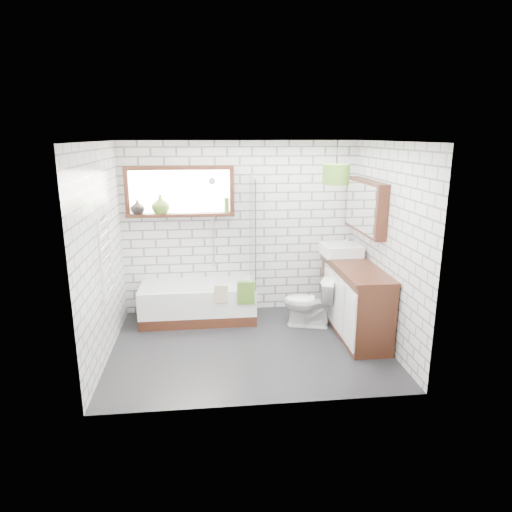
{
  "coord_description": "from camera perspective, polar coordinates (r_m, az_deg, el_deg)",
  "views": [
    {
      "loc": [
        -0.51,
        -5.23,
        2.57
      ],
      "look_at": [
        0.11,
        0.25,
        1.1
      ],
      "focal_mm": 32.0,
      "sensor_mm": 36.0,
      "label": 1
    }
  ],
  "objects": [
    {
      "name": "toilet",
      "position": [
        6.35,
        6.55,
        -5.8
      ],
      "size": [
        0.54,
        0.74,
        0.68
      ],
      "primitive_type": "imported",
      "rotation": [
        0.0,
        0.0,
        -1.84
      ],
      "color": "white",
      "rests_on": "floor"
    },
    {
      "name": "towel_green",
      "position": [
        6.2,
        -1.27,
        -4.62
      ],
      "size": [
        0.23,
        0.06,
        0.32
      ],
      "primitive_type": "cube",
      "color": "#477122",
      "rests_on": "bathtub"
    },
    {
      "name": "ceiling",
      "position": [
        5.26,
        -0.94,
        14.18
      ],
      "size": [
        3.4,
        2.6,
        0.01
      ],
      "primitive_type": "cube",
      "color": "white",
      "rests_on": "ground"
    },
    {
      "name": "wall_back",
      "position": [
        6.69,
        -1.97,
        3.49
      ],
      "size": [
        3.4,
        0.01,
        2.5
      ],
      "primitive_type": "cube",
      "color": "white",
      "rests_on": "ground"
    },
    {
      "name": "shower_screen",
      "position": [
        6.34,
        -0.43,
        3.07
      ],
      "size": [
        0.02,
        0.72,
        1.5
      ],
      "primitive_type": "cube",
      "color": "white",
      "rests_on": "bathtub"
    },
    {
      "name": "floor",
      "position": [
        5.85,
        -0.84,
        -11.22
      ],
      "size": [
        3.4,
        2.6,
        0.01
      ],
      "primitive_type": "cube",
      "color": "black",
      "rests_on": "ground"
    },
    {
      "name": "towel_radiator",
      "position": [
        5.53,
        -18.27,
        -0.22
      ],
      "size": [
        0.06,
        0.52,
        1.0
      ],
      "primitive_type": "cube",
      "color": "white",
      "rests_on": "wall_left"
    },
    {
      "name": "pendant",
      "position": [
        5.82,
        9.98,
        10.04
      ],
      "size": [
        0.33,
        0.33,
        0.25
      ],
      "primitive_type": "cylinder",
      "color": "#477122",
      "rests_on": "ceiling"
    },
    {
      "name": "mirror_cabinet",
      "position": [
        6.27,
        13.52,
        6.04
      ],
      "size": [
        0.16,
        1.2,
        0.7
      ],
      "primitive_type": "cube",
      "color": "#33170E",
      "rests_on": "wall_right"
    },
    {
      "name": "vanity",
      "position": [
        6.22,
        12.22,
        -5.21
      ],
      "size": [
        0.53,
        1.64,
        0.94
      ],
      "primitive_type": "cube",
      "color": "#33170E",
      "rests_on": "floor"
    },
    {
      "name": "wall_front",
      "position": [
        4.17,
        0.86,
        -3.54
      ],
      "size": [
        3.4,
        0.01,
        2.5
      ],
      "primitive_type": "cube",
      "color": "white",
      "rests_on": "ground"
    },
    {
      "name": "bottle",
      "position": [
        6.54,
        -3.7,
        6.19
      ],
      "size": [
        0.08,
        0.08,
        0.21
      ],
      "primitive_type": "cylinder",
      "rotation": [
        0.0,
        0.0,
        0.24
      ],
      "color": "#4D7624",
      "rests_on": "window"
    },
    {
      "name": "tap",
      "position": [
        6.53,
        11.96,
        1.32
      ],
      "size": [
        0.04,
        0.04,
        0.17
      ],
      "primitive_type": "cylinder",
      "rotation": [
        0.0,
        0.0,
        0.24
      ],
      "color": "silver",
      "rests_on": "vanity"
    },
    {
      "name": "bathtub",
      "position": [
        6.59,
        -7.25,
        -5.74
      ],
      "size": [
        1.61,
        0.71,
        0.52
      ],
      "primitive_type": "cube",
      "color": "white",
      "rests_on": "floor"
    },
    {
      "name": "shower_riser",
      "position": [
        6.61,
        -5.42,
        4.17
      ],
      "size": [
        0.02,
        0.02,
        1.3
      ],
      "primitive_type": "cylinder",
      "color": "silver",
      "rests_on": "wall_back"
    },
    {
      "name": "basin",
      "position": [
        6.5,
        10.6,
        0.77
      ],
      "size": [
        0.52,
        0.46,
        0.15
      ],
      "primitive_type": "cube",
      "color": "white",
      "rests_on": "vanity"
    },
    {
      "name": "wall_left",
      "position": [
        5.53,
        -18.77,
        0.27
      ],
      "size": [
        0.01,
        2.6,
        2.5
      ],
      "primitive_type": "cube",
      "color": "white",
      "rests_on": "ground"
    },
    {
      "name": "window",
      "position": [
        6.55,
        -9.49,
        7.92
      ],
      "size": [
        1.52,
        0.16,
        0.68
      ],
      "primitive_type": "cube",
      "color": "#33170E",
      "rests_on": "wall_back"
    },
    {
      "name": "towel_beige",
      "position": [
        6.18,
        -4.39,
        -4.72
      ],
      "size": [
        0.19,
        0.05,
        0.24
      ],
      "primitive_type": "cube",
      "color": "tan",
      "rests_on": "bathtub"
    },
    {
      "name": "vase_olive",
      "position": [
        6.56,
        -11.85,
        6.19
      ],
      "size": [
        0.32,
        0.32,
        0.27
      ],
      "primitive_type": "imported",
      "rotation": [
        0.0,
        0.0,
        0.28
      ],
      "color": "#4D7624",
      "rests_on": "window"
    },
    {
      "name": "wall_right",
      "position": [
        5.83,
        16.04,
        1.21
      ],
      "size": [
        0.01,
        2.6,
        2.5
      ],
      "primitive_type": "cube",
      "color": "white",
      "rests_on": "ground"
    },
    {
      "name": "vase_dark",
      "position": [
        6.6,
        -14.58,
        5.8
      ],
      "size": [
        0.2,
        0.2,
        0.2
      ],
      "primitive_type": "imported",
      "rotation": [
        0.0,
        0.0,
        0.05
      ],
      "color": "black",
      "rests_on": "window"
    }
  ]
}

